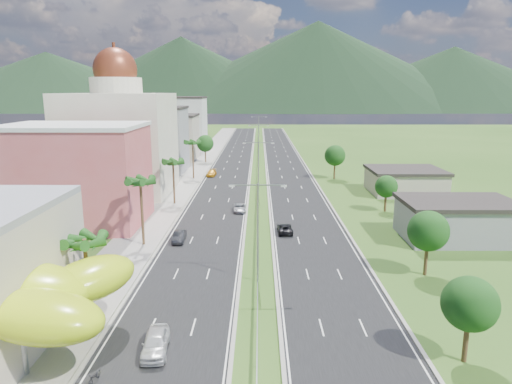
{
  "coord_description": "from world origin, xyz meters",
  "views": [
    {
      "loc": [
        0.14,
        -36.69,
        20.41
      ],
      "look_at": [
        -0.28,
        23.79,
        7.0
      ],
      "focal_mm": 32.0,
      "sensor_mm": 36.0,
      "label": 1
    }
  ],
  "objects": [
    {
      "name": "ground",
      "position": [
        0.0,
        0.0,
        0.0
      ],
      "size": [
        500.0,
        500.0,
        0.0
      ],
      "primitive_type": "plane",
      "color": "#2D5119",
      "rests_on": "ground"
    },
    {
      "name": "road_left",
      "position": [
        -7.5,
        90.0,
        0.02
      ],
      "size": [
        11.0,
        260.0,
        0.04
      ],
      "primitive_type": "cube",
      "color": "black",
      "rests_on": "ground"
    },
    {
      "name": "road_right",
      "position": [
        7.5,
        90.0,
        0.02
      ],
      "size": [
        11.0,
        260.0,
        0.04
      ],
      "primitive_type": "cube",
      "color": "black",
      "rests_on": "ground"
    },
    {
      "name": "sidewalk_left",
      "position": [
        -17.0,
        90.0,
        0.06
      ],
      "size": [
        7.0,
        260.0,
        0.12
      ],
      "primitive_type": "cube",
      "color": "gray",
      "rests_on": "ground"
    },
    {
      "name": "median_guardrail",
      "position": [
        0.0,
        71.99,
        0.62
      ],
      "size": [
        0.1,
        216.06,
        0.76
      ],
      "color": "gray",
      "rests_on": "ground"
    },
    {
      "name": "streetlight_median_b",
      "position": [
        0.0,
        10.0,
        6.75
      ],
      "size": [
        6.04,
        0.25,
        11.0
      ],
      "color": "gray",
      "rests_on": "ground"
    },
    {
      "name": "streetlight_median_c",
      "position": [
        0.0,
        50.0,
        6.75
      ],
      "size": [
        6.04,
        0.25,
        11.0
      ],
      "color": "gray",
      "rests_on": "ground"
    },
    {
      "name": "streetlight_median_d",
      "position": [
        0.0,
        95.0,
        6.75
      ],
      "size": [
        6.04,
        0.25,
        11.0
      ],
      "color": "gray",
      "rests_on": "ground"
    },
    {
      "name": "streetlight_median_e",
      "position": [
        0.0,
        140.0,
        6.75
      ],
      "size": [
        6.04,
        0.25,
        11.0
      ],
      "color": "gray",
      "rests_on": "ground"
    },
    {
      "name": "lime_canopy",
      "position": [
        -20.0,
        -4.0,
        4.99
      ],
      "size": [
        18.0,
        15.0,
        7.4
      ],
      "color": "#AFCE14",
      "rests_on": "ground"
    },
    {
      "name": "pink_shophouse",
      "position": [
        -28.0,
        32.0,
        7.5
      ],
      "size": [
        20.0,
        15.0,
        15.0
      ],
      "primitive_type": "cube",
      "color": "#C14F4F",
      "rests_on": "ground"
    },
    {
      "name": "domed_building",
      "position": [
        -28.0,
        55.0,
        11.35
      ],
      "size": [
        20.0,
        20.0,
        28.7
      ],
      "color": "beige",
      "rests_on": "ground"
    },
    {
      "name": "midrise_grey",
      "position": [
        -27.0,
        80.0,
        8.0
      ],
      "size": [
        16.0,
        15.0,
        16.0
      ],
      "primitive_type": "cube",
      "color": "gray",
      "rests_on": "ground"
    },
    {
      "name": "midrise_beige",
      "position": [
        -27.0,
        102.0,
        6.5
      ],
      "size": [
        16.0,
        15.0,
        13.0
      ],
      "primitive_type": "cube",
      "color": "#BBAE9A",
      "rests_on": "ground"
    },
    {
      "name": "midrise_white",
      "position": [
        -27.0,
        125.0,
        9.0
      ],
      "size": [
        16.0,
        15.0,
        18.0
      ],
      "primitive_type": "cube",
      "color": "silver",
      "rests_on": "ground"
    },
    {
      "name": "shed_near",
      "position": [
        28.0,
        25.0,
        2.5
      ],
      "size": [
        15.0,
        10.0,
        5.0
      ],
      "primitive_type": "cube",
      "color": "gray",
      "rests_on": "ground"
    },
    {
      "name": "shed_far",
      "position": [
        30.0,
        55.0,
        2.2
      ],
      "size": [
        14.0,
        12.0,
        4.4
      ],
      "primitive_type": "cube",
      "color": "#BBAE9A",
      "rests_on": "ground"
    },
    {
      "name": "palm_tree_b",
      "position": [
        -15.5,
        2.0,
        7.06
      ],
      "size": [
        3.6,
        3.6,
        8.1
      ],
      "color": "#47301C",
      "rests_on": "ground"
    },
    {
      "name": "palm_tree_c",
      "position": [
        -15.5,
        22.0,
        8.5
      ],
      "size": [
        3.6,
        3.6,
        9.6
      ],
      "color": "#47301C",
      "rests_on": "ground"
    },
    {
      "name": "palm_tree_d",
      "position": [
        -15.5,
        45.0,
        7.54
      ],
      "size": [
        3.6,
        3.6,
        8.6
      ],
      "color": "#47301C",
      "rests_on": "ground"
    },
    {
      "name": "palm_tree_e",
      "position": [
        -15.5,
        70.0,
        8.31
      ],
      "size": [
        3.6,
        3.6,
        9.4
      ],
      "color": "#47301C",
      "rests_on": "ground"
    },
    {
      "name": "leafy_tree_lfar",
      "position": [
        -15.5,
        95.0,
        5.58
      ],
      "size": [
        4.9,
        4.9,
        8.05
      ],
      "color": "#47301C",
      "rests_on": "ground"
    },
    {
      "name": "leafy_tree_ra",
      "position": [
        16.0,
        -5.0,
        4.78
      ],
      "size": [
        4.2,
        4.2,
        6.9
      ],
      "color": "#47301C",
      "rests_on": "ground"
    },
    {
      "name": "leafy_tree_rb",
      "position": [
        19.0,
        12.0,
        5.18
      ],
      "size": [
        4.55,
        4.55,
        7.47
      ],
      "color": "#47301C",
      "rests_on": "ground"
    },
    {
      "name": "leafy_tree_rc",
      "position": [
        22.0,
        40.0,
        4.37
      ],
      "size": [
        3.85,
        3.85,
        6.33
      ],
      "color": "#47301C",
      "rests_on": "ground"
    },
    {
      "name": "leafy_tree_rd",
      "position": [
        18.0,
        70.0,
        5.58
      ],
      "size": [
        4.9,
        4.9,
        8.05
      ],
      "color": "#47301C",
      "rests_on": "ground"
    },
    {
      "name": "mountain_ridge",
      "position": [
        60.0,
        450.0,
        0.0
      ],
      "size": [
        860.0,
        140.0,
        90.0
      ],
      "primitive_type": null,
      "color": "black",
      "rests_on": "ground"
    },
    {
      "name": "car_white_near_left",
      "position": [
        -8.08,
        -3.95,
        0.88
      ],
      "size": [
        2.39,
        5.05,
        1.67
      ],
      "primitive_type": "imported",
      "rotation": [
        0.0,
        0.0,
        0.09
      ],
      "color": "silver",
      "rests_on": "road_left"
    },
    {
      "name": "car_dark_left",
      "position": [
        -10.92,
        23.47,
        0.76
      ],
      "size": [
        1.67,
        4.42,
        1.44
      ],
      "primitive_type": "imported",
      "rotation": [
        0.0,
        0.0,
        0.03
      ],
      "color": "black",
      "rests_on": "road_left"
    },
    {
      "name": "car_silver_mid_left",
      "position": [
        -3.2,
        39.62,
        0.68
      ],
      "size": [
        2.38,
        4.71,
        1.28
      ],
      "primitive_type": "imported",
      "rotation": [
        0.0,
        0.0,
        0.06
      ],
      "color": "#9D9FA4",
      "rests_on": "road_left"
    },
    {
      "name": "car_yellow_far_left",
      "position": [
        -11.56,
        73.3,
        0.77
      ],
      "size": [
        2.28,
        5.11,
        1.46
      ],
      "primitive_type": "imported",
      "rotation": [
        0.0,
        0.0,
        -0.05
      ],
      "color": "orange",
      "rests_on": "road_left"
    },
    {
      "name": "car_dark_far_right",
      "position": [
        3.93,
        27.57,
        0.68
      ],
      "size": [
        2.26,
        4.68,
        1.28
      ],
      "primitive_type": "imported",
      "rotation": [
        0.0,
        0.0,
        3.17
      ],
      "color": "black",
      "rests_on": "road_right"
    },
    {
      "name": "motorcycle",
      "position": [
        -11.6,
        -7.88,
        0.59
      ],
      "size": [
        0.74,
        1.78,
        1.11
      ],
      "primitive_type": "imported",
      "rotation": [
        0.0,
        0.0,
        -0.13
      ],
      "color": "black",
      "rests_on": "road_left"
    }
  ]
}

